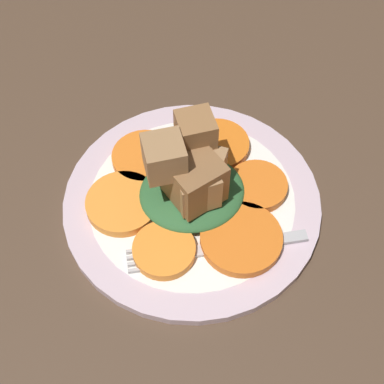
{
  "coord_description": "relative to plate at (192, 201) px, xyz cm",
  "views": [
    {
      "loc": [
        -7.25,
        -29.12,
        47.19
      ],
      "look_at": [
        0.0,
        0.0,
        4.1
      ],
      "focal_mm": 50.0,
      "sensor_mm": 36.0,
      "label": 1
    }
  ],
  "objects": [
    {
      "name": "plate",
      "position": [
        0.0,
        0.0,
        0.0
      ],
      "size": [
        25.74,
        25.74,
        1.05
      ],
      "color": "silver",
      "rests_on": "table_slab"
    },
    {
      "name": "carrot_slice_2",
      "position": [
        3.27,
        -5.94,
        1.08
      ],
      "size": [
        7.77,
        7.77,
        1.0
      ],
      "primitive_type": "cylinder",
      "color": "orange",
      "rests_on": "plate"
    },
    {
      "name": "carrot_slice_1",
      "position": [
        -4.0,
        -5.39,
        1.08
      ],
      "size": [
        5.89,
        5.89,
        1.0
      ],
      "primitive_type": "cylinder",
      "color": "orange",
      "rests_on": "plate"
    },
    {
      "name": "carrot_slice_4",
      "position": [
        4.18,
        5.58,
        1.08
      ],
      "size": [
        6.71,
        6.71,
        1.0
      ],
      "primitive_type": "cylinder",
      "color": "orange",
      "rests_on": "plate"
    },
    {
      "name": "carrot_slice_5",
      "position": [
        -3.66,
        5.81,
        1.08
      ],
      "size": [
        6.78,
        6.78,
        1.0
      ],
      "primitive_type": "cylinder",
      "color": "orange",
      "rests_on": "plate"
    },
    {
      "name": "center_pile",
      "position": [
        -0.08,
        0.07,
        4.07
      ],
      "size": [
        10.4,
        9.36,
        9.05
      ],
      "color": "#2D6033",
      "rests_on": "plate"
    },
    {
      "name": "carrot_slice_0",
      "position": [
        -6.85,
        0.68,
        1.08
      ],
      "size": [
        7.23,
        7.23,
        1.0
      ],
      "primitive_type": "cylinder",
      "color": "orange",
      "rests_on": "plate"
    },
    {
      "name": "carrot_slice_3",
      "position": [
        6.62,
        -0.55,
        1.08
      ],
      "size": [
        6.02,
        6.02,
        1.0
      ],
      "primitive_type": "cylinder",
      "color": "orange",
      "rests_on": "plate"
    },
    {
      "name": "table_slab",
      "position": [
        0.0,
        0.0,
        -1.52
      ],
      "size": [
        120.0,
        120.0,
        2.0
      ],
      "primitive_type": "cube",
      "color": "#4C3828",
      "rests_on": "ground"
    },
    {
      "name": "fork",
      "position": [
        0.52,
        -6.23,
        0.78
      ],
      "size": [
        17.17,
        3.03,
        0.4
      ],
      "rotation": [
        0.0,
        0.0,
        -0.08
      ],
      "color": "#B2B2B7",
      "rests_on": "plate"
    }
  ]
}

